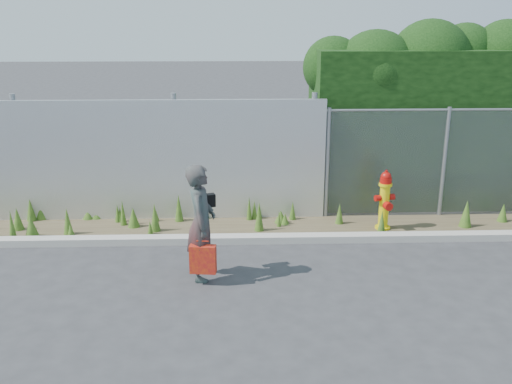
% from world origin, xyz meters
% --- Properties ---
extents(ground, '(80.00, 80.00, 0.00)m').
position_xyz_m(ground, '(0.00, 0.00, 0.00)').
color(ground, '#343336').
rests_on(ground, ground).
extents(curb, '(16.00, 0.22, 0.12)m').
position_xyz_m(curb, '(0.00, 1.80, 0.06)').
color(curb, '#B0A99F').
rests_on(curb, ground).
extents(weed_strip, '(16.00, 1.34, 0.53)m').
position_xyz_m(weed_strip, '(-0.35, 2.49, 0.14)').
color(weed_strip, brown).
rests_on(weed_strip, ground).
extents(corrugated_fence, '(8.50, 0.21, 2.30)m').
position_xyz_m(corrugated_fence, '(-3.25, 3.01, 1.10)').
color(corrugated_fence, silver).
rests_on(corrugated_fence, ground).
extents(chainlink_fence, '(6.50, 0.07, 2.05)m').
position_xyz_m(chainlink_fence, '(4.25, 3.00, 1.03)').
color(chainlink_fence, gray).
rests_on(chainlink_fence, ground).
extents(hedge, '(7.51, 1.68, 3.55)m').
position_xyz_m(hedge, '(4.47, 3.99, 1.97)').
color(hedge, black).
rests_on(hedge, ground).
extents(fire_hydrant, '(0.36, 0.32, 1.08)m').
position_xyz_m(fire_hydrant, '(1.96, 2.32, 0.52)').
color(fire_hydrant, yellow).
rests_on(fire_hydrant, ground).
extents(woman, '(0.43, 0.63, 1.67)m').
position_xyz_m(woman, '(-1.10, 0.51, 0.84)').
color(woman, '#0E5D56').
rests_on(woman, ground).
extents(red_tote_bag, '(0.36, 0.13, 0.48)m').
position_xyz_m(red_tote_bag, '(-1.07, 0.28, 0.38)').
color(red_tote_bag, maroon).
extents(black_shoulder_bag, '(0.25, 0.10, 0.19)m').
position_xyz_m(black_shoulder_bag, '(-1.03, 0.75, 1.08)').
color(black_shoulder_bag, black).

